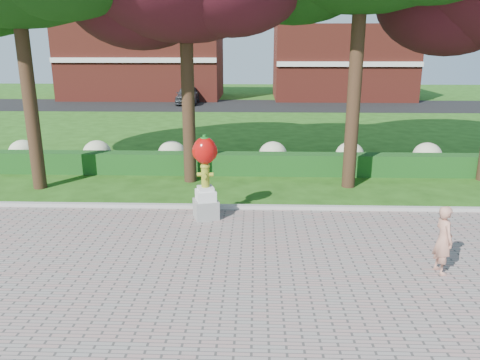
# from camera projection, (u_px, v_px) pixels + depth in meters

# --- Properties ---
(ground) EXTENTS (100.00, 100.00, 0.00)m
(ground) POSITION_uv_depth(u_px,v_px,m) (241.00, 253.00, 10.88)
(ground) COLOR #204711
(ground) RESTS_ON ground
(curb) EXTENTS (40.00, 0.18, 0.15)m
(curb) POSITION_uv_depth(u_px,v_px,m) (244.00, 207.00, 13.74)
(curb) COLOR #ADADA5
(curb) RESTS_ON ground
(lawn_hedge) EXTENTS (24.00, 0.70, 0.80)m
(lawn_hedge) POSITION_uv_depth(u_px,v_px,m) (247.00, 164.00, 17.50)
(lawn_hedge) COLOR #144618
(lawn_hedge) RESTS_ON ground
(hydrangea_row) EXTENTS (20.10, 1.10, 0.99)m
(hydrangea_row) POSITION_uv_depth(u_px,v_px,m) (262.00, 154.00, 18.40)
(hydrangea_row) COLOR beige
(hydrangea_row) RESTS_ON ground
(street) EXTENTS (50.00, 8.00, 0.02)m
(street) POSITION_uv_depth(u_px,v_px,m) (252.00, 105.00, 37.77)
(street) COLOR black
(street) RESTS_ON ground
(building_left) EXTENTS (14.00, 8.00, 7.00)m
(building_left) POSITION_uv_depth(u_px,v_px,m) (144.00, 59.00, 42.90)
(building_left) COLOR maroon
(building_left) RESTS_ON ground
(building_right) EXTENTS (12.00, 8.00, 6.40)m
(building_right) POSITION_uv_depth(u_px,v_px,m) (341.00, 62.00, 42.39)
(building_right) COLOR maroon
(building_right) RESTS_ON ground
(hydrant_sculpture) EXTENTS (0.80, 0.80, 2.34)m
(hydrant_sculpture) POSITION_uv_depth(u_px,v_px,m) (205.00, 175.00, 12.70)
(hydrant_sculpture) COLOR gray
(hydrant_sculpture) RESTS_ON walkway
(woman) EXTENTS (0.43, 0.58, 1.47)m
(woman) POSITION_uv_depth(u_px,v_px,m) (443.00, 240.00, 9.71)
(woman) COLOR tan
(woman) RESTS_ON walkway
(parked_car) EXTENTS (1.81, 4.31, 1.46)m
(parked_car) POSITION_uv_depth(u_px,v_px,m) (188.00, 95.00, 38.68)
(parked_car) COLOR #404448
(parked_car) RESTS_ON street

